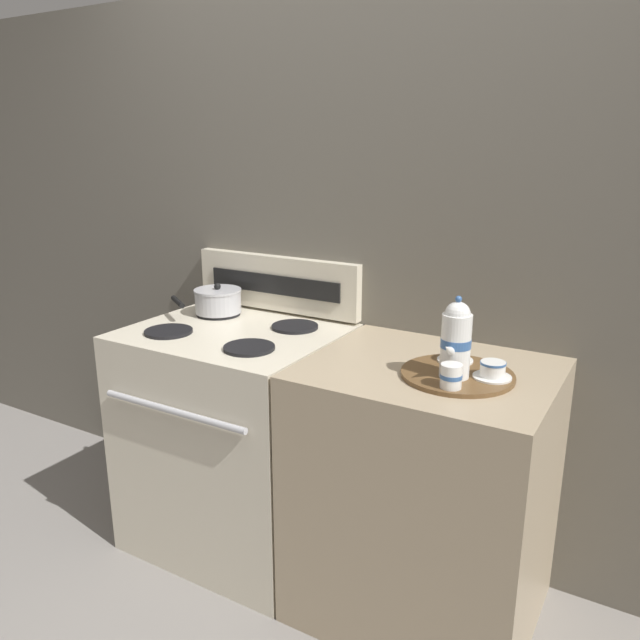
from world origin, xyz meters
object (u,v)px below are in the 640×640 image
Objects in this scene: saucepan at (217,301)px; creamer_jug at (451,376)px; teapot at (456,339)px; teacup_right at (493,370)px; serving_tray at (457,375)px; teacup_left at (455,354)px; stove at (237,438)px.

saucepan is 1.16m from creamer_jug.
teapot reaches higher than creamer_jug.
creamer_jug is (-0.08, -0.14, 0.01)m from teacup_right.
teacup_left reaches higher than serving_tray.
stove is 1.02m from serving_tray.
creamer_jug reaches higher than teacup_left.
saucepan reaches higher than creamer_jug.
teacup_left is 0.17m from teacup_right.
serving_tray is 4.89× the size of creamer_jug.
teacup_right is at bearing -31.13° from teacup_left.
stove is 7.95× the size of teacup_right.
teacup_left and teacup_right have the same top height.
saucepan is 1.14× the size of teapot.
teacup_left is at bearing 112.85° from serving_tray.
serving_tray is 0.11m from teacup_left.
teapot is at bearing -154.35° from teacup_right.
teacup_right is at bearing 25.65° from teapot.
teacup_right is (0.10, 0.05, -0.09)m from teapot.
teacup_right is 1.63× the size of creamer_jug.
serving_tray reaches higher than stove.
teacup_left is 1.00× the size of teacup_right.
teacup_right is (0.15, -0.09, 0.00)m from teacup_left.
teapot is at bearing -73.05° from teacup_left.
serving_tray is 0.14m from creamer_jug.
teacup_left is at bearing 148.87° from teacup_right.
stove is at bearing 170.03° from creamer_jug.
teapot reaches higher than serving_tray.
saucepan reaches higher than teacup_right.
teapot is 2.17× the size of teacup_right.
serving_tray is at bearing 91.43° from teapot.
saucepan is 1.11m from serving_tray.
saucepan is 1.12m from teapot.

